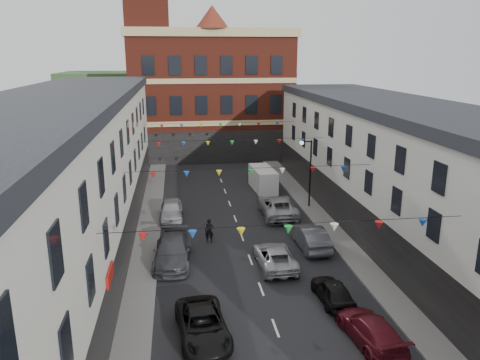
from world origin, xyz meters
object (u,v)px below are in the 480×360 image
car_left_d (173,251)px  car_right_d (333,291)px  car_left_c (203,325)px  pedestrian (209,231)px  car_left_e (171,210)px  car_right_c (371,330)px  street_lamp (308,164)px  car_right_f (278,206)px  car_right_e (310,237)px  white_van (263,179)px  moving_car (275,256)px

car_left_d → car_right_d: (8.64, -6.18, -0.18)m
car_left_c → pedestrian: size_ratio=2.80×
pedestrian → car_left_c: bearing=-87.3°
car_left_e → pedestrian: bearing=-61.6°
car_left_d → car_left_e: size_ratio=1.24×
car_left_e → car_right_c: size_ratio=1.00×
street_lamp → car_right_d: size_ratio=1.60×
car_right_d → car_left_e: bearing=-61.2°
street_lamp → car_left_d: street_lamp is taller
car_right_f → car_left_e: bearing=-0.5°
car_right_e → white_van: white_van is taller
moving_car → car_right_c: bearing=106.8°
street_lamp → car_right_e: street_lamp is taller
car_left_c → car_right_f: bearing=61.0°
car_left_c → car_left_d: car_left_d is taller
car_left_e → car_left_d: bearing=-88.3°
street_lamp → car_left_c: bearing=-119.0°
car_left_c → moving_car: bearing=49.6°
car_left_e → moving_car: bearing=-55.1°
car_left_d → car_right_c: 13.58m
car_left_e → car_right_f: (8.78, -0.22, 0.05)m
car_right_c → car_right_d: bearing=-88.3°
car_left_d → car_right_c: size_ratio=1.24×
pedestrian → moving_car: bearing=-41.1°
car_left_c → white_van: 25.52m
street_lamp → car_left_c: (-10.15, -18.31, -3.22)m
moving_car → street_lamp: bearing=-115.7°
car_left_e → white_van: (8.98, 7.57, 0.31)m
car_left_d → white_van: bearing=64.2°
car_left_e → moving_car: size_ratio=0.93×
car_left_d → pedestrian: bearing=53.2°
car_left_e → street_lamp: bearing=7.9°
car_right_d → car_right_e: car_right_e is taller
car_right_d → car_right_f: size_ratio=0.63×
car_right_f → white_van: bearing=-90.6°
street_lamp → pedestrian: 11.60m
street_lamp → pedestrian: bearing=-143.4°
car_left_e → white_van: size_ratio=0.93×
car_right_f → car_right_c: bearing=92.6°
car_right_f → car_right_d: bearing=90.9°
car_right_c → car_right_f: 18.05m
car_right_f → pedestrian: size_ratio=3.39×
car_right_c → car_right_e: 11.17m
street_lamp → white_van: 7.26m
street_lamp → car_right_f: street_lamp is taller
car_left_e → car_right_f: car_right_f is taller
white_van → pedestrian: (-6.25, -12.77, -0.21)m
car_left_e → car_right_f: size_ratio=0.77×
car_right_c → car_right_d: 3.86m
car_right_c → car_right_d: car_right_c is taller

